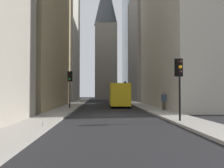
# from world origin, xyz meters

# --- Properties ---
(ground_plane) EXTENTS (135.00, 135.00, 0.00)m
(ground_plane) POSITION_xyz_m (0.00, 0.00, 0.00)
(ground_plane) COLOR black
(sidewalk_right) EXTENTS (90.00, 2.20, 0.14)m
(sidewalk_right) POSITION_xyz_m (0.00, 4.50, 0.07)
(sidewalk_right) COLOR gray
(sidewalk_right) RESTS_ON ground_plane
(sidewalk_left) EXTENTS (90.00, 2.20, 0.14)m
(sidewalk_left) POSITION_xyz_m (0.00, -4.50, 0.07)
(sidewalk_left) COLOR gray
(sidewalk_left) RESTS_ON ground_plane
(building_left_far) EXTENTS (14.84, 10.00, 22.18)m
(building_left_far) POSITION_xyz_m (29.63, -10.60, 11.09)
(building_left_far) COLOR gray
(building_left_far) RESTS_ON ground_plane
(building_right_midfar) EXTENTS (19.11, 10.50, 23.00)m
(building_right_midfar) POSITION_xyz_m (9.34, 10.59, 11.51)
(building_right_midfar) COLOR #9E8966
(building_right_midfar) RESTS_ON ground_plane
(building_right_far) EXTENTS (14.73, 10.50, 30.33)m
(building_right_far) POSITION_xyz_m (29.68, 10.59, 15.18)
(building_right_far) COLOR #B7B2A5
(building_right_far) RESTS_ON ground_plane
(church_spire) EXTENTS (5.92, 5.92, 31.71)m
(church_spire) POSITION_xyz_m (41.58, -0.52, 16.60)
(church_spire) COLOR gray
(church_spire) RESTS_ON ground_plane
(delivery_truck) EXTENTS (6.46, 2.25, 2.84)m
(delivery_truck) POSITION_xyz_m (10.19, -1.40, 1.46)
(delivery_truck) COLOR yellow
(delivery_truck) RESTS_ON ground_plane
(hatchback_grey) EXTENTS (4.30, 1.78, 1.42)m
(hatchback_grey) POSITION_xyz_m (19.66, -1.40, 0.66)
(hatchback_grey) COLOR slate
(hatchback_grey) RESTS_ON ground_plane
(traffic_light_foreground) EXTENTS (0.43, 0.52, 3.75)m
(traffic_light_foreground) POSITION_xyz_m (-5.53, -3.86, 2.89)
(traffic_light_foreground) COLOR black
(traffic_light_foreground) RESTS_ON sidewalk_left
(traffic_light_midblock) EXTENTS (0.43, 0.52, 3.92)m
(traffic_light_midblock) POSITION_xyz_m (6.19, 4.12, 3.02)
(traffic_light_midblock) COLOR black
(traffic_light_midblock) RESTS_ON sidewalk_right
(traffic_light_far_junction) EXTENTS (0.43, 0.52, 3.84)m
(traffic_light_far_junction) POSITION_xyz_m (30.25, -4.20, 2.96)
(traffic_light_far_junction) COLOR black
(traffic_light_far_junction) RESTS_ON sidewalk_left
(pedestrian) EXTENTS (0.26, 0.44, 1.74)m
(pedestrian) POSITION_xyz_m (3.37, -5.20, 1.09)
(pedestrian) COLOR #473D33
(pedestrian) RESTS_ON sidewalk_left
(discarded_bottle) EXTENTS (0.07, 0.07, 0.27)m
(discarded_bottle) POSITION_xyz_m (-7.55, 3.76, 0.25)
(discarded_bottle) COLOR #999EA3
(discarded_bottle) RESTS_ON sidewalk_right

